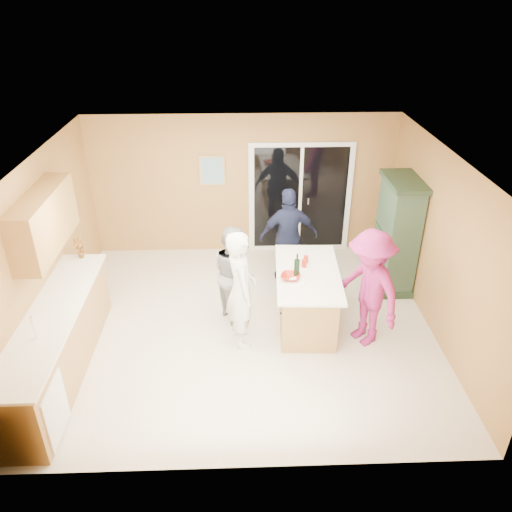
{
  "coord_description": "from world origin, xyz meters",
  "views": [
    {
      "loc": [
        -0.07,
        -6.08,
        4.56
      ],
      "look_at": [
        0.15,
        0.1,
        1.15
      ],
      "focal_mm": 35.0,
      "sensor_mm": 36.0,
      "label": 1
    }
  ],
  "objects_px": {
    "woman_grey": "(234,273)",
    "woman_navy": "(289,237)",
    "woman_white": "(241,290)",
    "woman_magenta": "(368,288)",
    "kitchen_island": "(306,299)",
    "green_hutch": "(397,235)"
  },
  "relations": [
    {
      "from": "woman_grey",
      "to": "woman_magenta",
      "type": "xyz_separation_m",
      "value": [
        1.85,
        -0.69,
        0.12
      ]
    },
    {
      "from": "woman_grey",
      "to": "woman_navy",
      "type": "height_order",
      "value": "woman_navy"
    },
    {
      "from": "woman_magenta",
      "to": "kitchen_island",
      "type": "bearing_deg",
      "value": -148.4
    },
    {
      "from": "kitchen_island",
      "to": "woman_grey",
      "type": "xyz_separation_m",
      "value": [
        -1.08,
        0.24,
        0.34
      ]
    },
    {
      "from": "kitchen_island",
      "to": "woman_grey",
      "type": "bearing_deg",
      "value": 170.61
    },
    {
      "from": "woman_grey",
      "to": "green_hutch",
      "type": "bearing_deg",
      "value": -99.18
    },
    {
      "from": "green_hutch",
      "to": "woman_magenta",
      "type": "xyz_separation_m",
      "value": [
        -0.81,
        -1.5,
        -0.05
      ]
    },
    {
      "from": "green_hutch",
      "to": "woman_grey",
      "type": "bearing_deg",
      "value": -163.05
    },
    {
      "from": "woman_white",
      "to": "woman_grey",
      "type": "relative_size",
      "value": 1.16
    },
    {
      "from": "woman_white",
      "to": "woman_grey",
      "type": "distance_m",
      "value": 0.68
    },
    {
      "from": "woman_white",
      "to": "woman_magenta",
      "type": "xyz_separation_m",
      "value": [
        1.75,
        -0.03,
        -0.0
      ]
    },
    {
      "from": "kitchen_island",
      "to": "woman_white",
      "type": "relative_size",
      "value": 0.99
    },
    {
      "from": "woman_grey",
      "to": "woman_navy",
      "type": "distance_m",
      "value": 1.35
    },
    {
      "from": "kitchen_island",
      "to": "woman_navy",
      "type": "bearing_deg",
      "value": 100.61
    },
    {
      "from": "kitchen_island",
      "to": "woman_grey",
      "type": "distance_m",
      "value": 1.15
    },
    {
      "from": "woman_grey",
      "to": "woman_magenta",
      "type": "relative_size",
      "value": 0.86
    },
    {
      "from": "woman_magenta",
      "to": "woman_white",
      "type": "bearing_deg",
      "value": -119.4
    },
    {
      "from": "woman_white",
      "to": "kitchen_island",
      "type": "bearing_deg",
      "value": -78.1
    },
    {
      "from": "woman_white",
      "to": "woman_magenta",
      "type": "height_order",
      "value": "woman_white"
    },
    {
      "from": "woman_grey",
      "to": "woman_magenta",
      "type": "distance_m",
      "value": 1.98
    },
    {
      "from": "kitchen_island",
      "to": "woman_navy",
      "type": "distance_m",
      "value": 1.31
    },
    {
      "from": "woman_white",
      "to": "woman_grey",
      "type": "xyz_separation_m",
      "value": [
        -0.1,
        0.66,
        -0.12
      ]
    }
  ]
}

